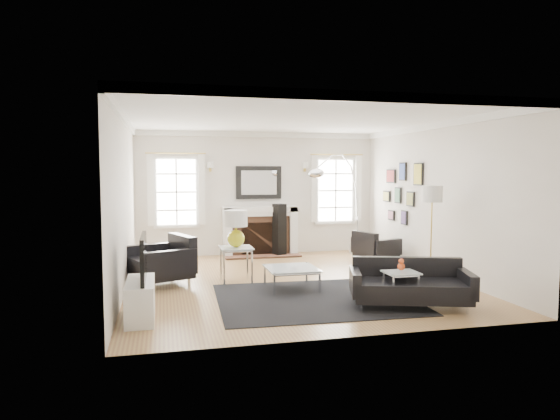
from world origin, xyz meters
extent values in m
plane|color=#8F5F3C|center=(0.00, 0.00, 0.00)|extent=(6.00, 6.00, 0.00)
cube|color=silver|center=(0.00, 3.00, 1.40)|extent=(5.50, 0.04, 2.80)
cube|color=silver|center=(0.00, -3.00, 1.40)|extent=(5.50, 0.04, 2.80)
cube|color=silver|center=(-2.75, 0.00, 1.40)|extent=(0.04, 6.00, 2.80)
cube|color=silver|center=(2.75, 0.00, 1.40)|extent=(0.04, 6.00, 2.80)
cube|color=white|center=(0.00, 0.00, 2.80)|extent=(5.50, 6.00, 0.02)
cube|color=white|center=(0.00, 0.00, 2.74)|extent=(5.50, 6.00, 0.12)
cube|color=white|center=(-0.75, 2.80, 0.55)|extent=(0.18, 0.38, 1.10)
cube|color=white|center=(0.75, 2.80, 0.55)|extent=(0.18, 0.38, 1.10)
cube|color=white|center=(0.00, 2.80, 1.05)|extent=(1.70, 0.38, 0.12)
cube|color=white|center=(0.00, 2.80, 0.95)|extent=(1.50, 0.34, 0.10)
cube|color=brown|center=(0.00, 2.82, 0.45)|extent=(1.30, 0.30, 0.90)
cube|color=black|center=(0.00, 2.72, 0.38)|extent=(0.90, 0.10, 0.76)
cube|color=brown|center=(0.00, 2.55, 0.02)|extent=(1.70, 0.50, 0.04)
cube|color=black|center=(0.00, 2.96, 1.65)|extent=(1.05, 0.06, 0.75)
cube|color=white|center=(0.00, 2.92, 1.65)|extent=(0.82, 0.02, 0.55)
cube|color=white|center=(-1.85, 2.97, 1.45)|extent=(1.00, 0.05, 1.60)
cube|color=white|center=(-1.85, 2.94, 1.45)|extent=(0.84, 0.02, 1.44)
cube|color=white|center=(-2.40, 2.87, 1.50)|extent=(0.14, 0.05, 1.55)
cube|color=white|center=(-1.30, 2.87, 1.50)|extent=(0.14, 0.05, 1.55)
cube|color=white|center=(1.85, 2.97, 1.45)|extent=(1.00, 0.05, 1.60)
cube|color=white|center=(1.85, 2.94, 1.45)|extent=(0.84, 0.02, 1.44)
cube|color=white|center=(1.30, 2.87, 1.50)|extent=(0.14, 0.05, 1.55)
cube|color=white|center=(2.40, 2.87, 1.50)|extent=(0.14, 0.05, 1.55)
cube|color=black|center=(2.72, 0.60, 1.85)|extent=(0.03, 0.34, 0.44)
cube|color=gold|center=(2.70, 0.60, 1.85)|extent=(0.01, 0.29, 0.39)
cube|color=black|center=(2.72, 1.25, 1.90)|extent=(0.03, 0.28, 0.38)
cube|color=#394F9E|center=(2.70, 1.25, 1.90)|extent=(0.01, 0.23, 0.33)
cube|color=black|center=(2.72, 1.80, 1.80)|extent=(0.03, 0.40, 0.30)
cube|color=#A33233|center=(2.70, 1.80, 1.80)|extent=(0.01, 0.35, 0.25)
cube|color=black|center=(2.72, 0.90, 1.35)|extent=(0.03, 0.30, 0.30)
cube|color=olive|center=(2.70, 0.90, 1.35)|extent=(0.01, 0.25, 0.25)
cube|color=black|center=(2.72, 1.45, 1.40)|extent=(0.03, 0.26, 0.34)
cube|color=#416D50|center=(2.70, 1.45, 1.40)|extent=(0.01, 0.21, 0.29)
cube|color=black|center=(2.72, 2.00, 1.35)|extent=(0.03, 0.32, 0.24)
cube|color=#C0B452|center=(2.70, 2.00, 1.35)|extent=(0.01, 0.27, 0.19)
cube|color=black|center=(2.72, 1.15, 0.95)|extent=(0.03, 0.24, 0.30)
cube|color=#4D356A|center=(2.70, 1.15, 0.95)|extent=(0.01, 0.19, 0.25)
cube|color=black|center=(2.72, 1.75, 0.95)|extent=(0.03, 0.28, 0.22)
cube|color=#8E5365|center=(2.70, 1.75, 0.95)|extent=(0.01, 0.23, 0.17)
cube|color=white|center=(-2.45, -1.70, 0.25)|extent=(0.35, 1.00, 0.50)
cube|color=black|center=(-2.40, -1.70, 0.80)|extent=(0.05, 1.00, 0.58)
cube|color=black|center=(0.04, -1.26, 0.01)|extent=(2.96, 2.50, 0.01)
cube|color=black|center=(1.22, -1.99, 0.24)|extent=(1.72, 1.18, 0.26)
cube|color=black|center=(1.32, -1.67, 0.44)|extent=(1.54, 0.59, 0.44)
cube|color=black|center=(0.48, -1.76, 0.35)|extent=(0.34, 0.75, 0.33)
cube|color=black|center=(1.95, -2.22, 0.35)|extent=(0.34, 0.75, 0.33)
cube|color=black|center=(-2.20, 0.21, 0.31)|extent=(1.14, 1.14, 0.33)
cube|color=black|center=(-1.83, 0.35, 0.55)|extent=(0.47, 0.87, 0.55)
cube|color=black|center=(-2.37, 0.61, 0.44)|extent=(0.86, 0.45, 0.42)
cube|color=black|center=(-2.03, -0.20, 0.44)|extent=(0.86, 0.45, 0.42)
cube|color=black|center=(2.20, 1.36, 0.25)|extent=(0.89, 0.89, 0.26)
cube|color=black|center=(1.90, 1.26, 0.44)|extent=(0.34, 0.70, 0.44)
cube|color=black|center=(2.31, 1.03, 0.35)|extent=(0.70, 0.33, 0.33)
cube|color=black|center=(2.09, 1.70, 0.35)|extent=(0.70, 0.33, 0.33)
cube|color=silver|center=(-0.15, -0.58, 0.35)|extent=(0.81, 0.81, 0.02)
cylinder|color=silver|center=(-0.51, -0.95, 0.18)|extent=(0.04, 0.04, 0.36)
cylinder|color=silver|center=(0.22, -0.95, 0.18)|extent=(0.04, 0.04, 0.36)
cylinder|color=silver|center=(-0.51, -0.22, 0.18)|extent=(0.04, 0.04, 0.36)
cylinder|color=silver|center=(0.22, -0.22, 0.18)|extent=(0.04, 0.04, 0.36)
cube|color=silver|center=(-0.93, 0.17, 0.60)|extent=(0.55, 0.55, 0.02)
cylinder|color=silver|center=(-1.17, -0.06, 0.30)|extent=(0.04, 0.04, 0.61)
cylinder|color=silver|center=(-0.70, -0.06, 0.30)|extent=(0.04, 0.04, 0.61)
cylinder|color=silver|center=(-1.17, 0.41, 0.30)|extent=(0.04, 0.04, 0.61)
cylinder|color=silver|center=(-0.70, 0.41, 0.30)|extent=(0.04, 0.04, 0.61)
cube|color=silver|center=(1.08, -1.96, 0.49)|extent=(0.46, 0.39, 0.02)
cylinder|color=silver|center=(0.89, -2.11, 0.25)|extent=(0.04, 0.04, 0.50)
cylinder|color=silver|center=(1.27, -2.11, 0.25)|extent=(0.04, 0.04, 0.50)
cylinder|color=silver|center=(0.89, -1.81, 0.25)|extent=(0.04, 0.04, 0.50)
cylinder|color=silver|center=(1.27, -1.81, 0.25)|extent=(0.04, 0.04, 0.50)
sphere|color=gold|center=(-0.93, 0.17, 0.75)|extent=(0.30, 0.30, 0.30)
cylinder|color=gold|center=(-0.93, 0.17, 0.90)|extent=(0.04, 0.04, 0.12)
cylinder|color=white|center=(-0.93, 0.17, 1.10)|extent=(0.40, 0.40, 0.28)
sphere|color=#CD471A|center=(1.08, -1.96, 0.58)|extent=(0.11, 0.11, 0.11)
sphere|color=#CD471A|center=(1.08, -1.96, 0.65)|extent=(0.08, 0.08, 0.08)
cube|color=silver|center=(2.20, 2.41, 0.10)|extent=(0.25, 0.39, 0.20)
ellipsoid|color=silver|center=(0.83, 1.23, 1.87)|extent=(0.33, 0.33, 0.20)
cylinder|color=gold|center=(2.20, -0.82, 0.02)|extent=(0.21, 0.21, 0.03)
cylinder|color=gold|center=(2.20, -0.82, 0.74)|extent=(0.03, 0.03, 1.48)
cylinder|color=white|center=(2.20, -0.82, 1.53)|extent=(0.34, 0.34, 0.27)
cube|color=black|center=(0.40, 2.58, 0.59)|extent=(0.31, 0.31, 1.18)
camera|label=1|loc=(-2.14, -8.27, 1.90)|focal=32.00mm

